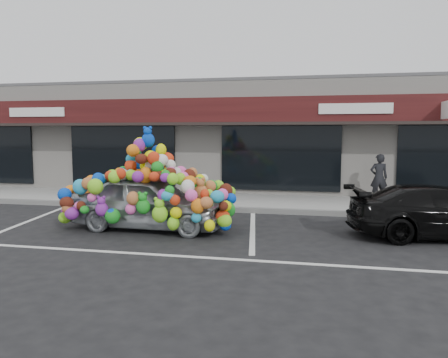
# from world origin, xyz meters

# --- Properties ---
(ground) EXTENTS (90.00, 90.00, 0.00)m
(ground) POSITION_xyz_m (0.00, 0.00, 0.00)
(ground) COLOR black
(ground) RESTS_ON ground
(shop_building) EXTENTS (24.00, 7.20, 4.31)m
(shop_building) POSITION_xyz_m (0.00, 8.44, 2.16)
(shop_building) COLOR silver
(shop_building) RESTS_ON ground
(sidewalk) EXTENTS (26.00, 3.00, 0.15)m
(sidewalk) POSITION_xyz_m (0.00, 4.00, 0.07)
(sidewalk) COLOR gray
(sidewalk) RESTS_ON ground
(kerb) EXTENTS (26.00, 0.18, 0.16)m
(kerb) POSITION_xyz_m (0.00, 2.50, 0.07)
(kerb) COLOR slate
(kerb) RESTS_ON ground
(parking_stripe_left) EXTENTS (0.73, 4.37, 0.01)m
(parking_stripe_left) POSITION_xyz_m (-3.20, 0.20, 0.00)
(parking_stripe_left) COLOR silver
(parking_stripe_left) RESTS_ON ground
(parking_stripe_mid) EXTENTS (0.73, 4.37, 0.01)m
(parking_stripe_mid) POSITION_xyz_m (2.80, 0.20, 0.00)
(parking_stripe_mid) COLOR silver
(parking_stripe_mid) RESTS_ON ground
(lane_line) EXTENTS (14.00, 0.12, 0.01)m
(lane_line) POSITION_xyz_m (2.00, -2.30, 0.00)
(lane_line) COLOR silver
(lane_line) RESTS_ON ground
(toy_car) EXTENTS (2.80, 4.16, 2.39)m
(toy_car) POSITION_xyz_m (0.31, -0.15, 0.81)
(toy_car) COLOR #9FA6A9
(toy_car) RESTS_ON ground
(black_sedan) EXTENTS (2.32, 4.28, 1.18)m
(black_sedan) POSITION_xyz_m (7.02, 0.35, 0.59)
(black_sedan) COLOR black
(black_sedan) RESTS_ON ground
(pedestrian_a) EXTENTS (0.59, 0.43, 1.52)m
(pedestrian_a) POSITION_xyz_m (6.24, 4.64, 0.91)
(pedestrian_a) COLOR black
(pedestrian_a) RESTS_ON sidewalk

